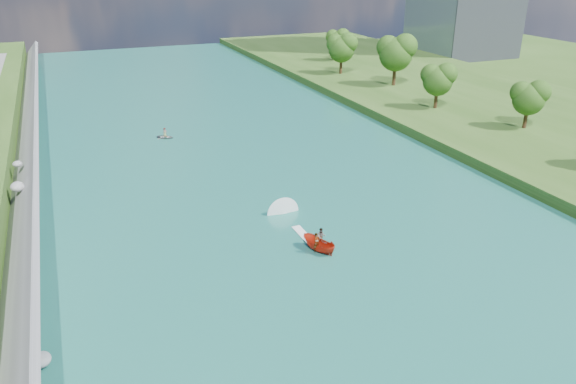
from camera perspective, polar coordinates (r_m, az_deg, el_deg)
name	(u,v)px	position (r m, az deg, el deg)	size (l,w,h in m)	color
ground	(372,304)	(46.21, 8.58, -11.16)	(260.00, 260.00, 0.00)	#2D5119
river_water	(280,207)	(61.84, -0.79, -1.50)	(55.00, 240.00, 0.10)	#185C52
riprap_bank	(22,237)	(57.23, -25.44, -4.12)	(4.08, 236.00, 4.05)	slate
trees_east	(536,101)	(87.57, 23.92, 8.48)	(14.45, 137.58, 11.73)	#224B14
motorboat	(310,236)	(54.18, 2.29, -4.51)	(3.60, 18.78, 2.10)	red
raft	(165,136)	(86.76, -12.37, 5.59)	(3.17, 3.02, 1.59)	gray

